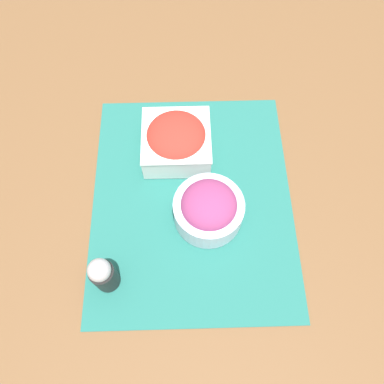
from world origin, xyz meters
The scene contains 5 objects.
ground_plane centered at (0.00, 0.00, 0.00)m, with size 3.00×3.00×0.00m, color brown.
placemat centered at (0.00, 0.00, 0.00)m, with size 0.50×0.40×0.00m.
onion_bowl centered at (0.04, 0.03, 0.04)m, with size 0.13×0.13×0.08m.
tomato_bowl centered at (-0.11, -0.03, 0.04)m, with size 0.14×0.14×0.08m.
pepper_shaker centered at (0.16, -0.16, 0.05)m, with size 0.04×0.04×0.10m.
Camera 1 is at (0.32, -0.01, 0.69)m, focal length 35.00 mm.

